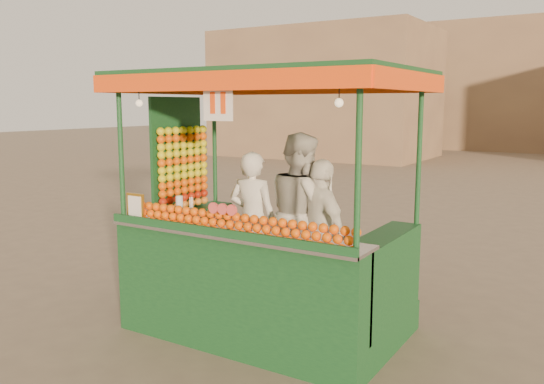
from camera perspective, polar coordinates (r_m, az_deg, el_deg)
The scene contains 7 objects.
ground at distance 6.58m, azimuth -2.38°, elevation -13.46°, with size 90.00×90.00×0.00m, color #6A594B.
building_left at distance 27.95m, azimuth 5.39°, elevation 9.86°, with size 10.00×6.00×6.00m, color #8E7251.
building_center at distance 35.47m, azimuth 23.25°, elevation 9.78°, with size 14.00×7.00×7.00m, color #8E7251.
juice_cart at distance 6.16m, azimuth -1.58°, elevation -5.96°, with size 3.13×2.03×2.84m.
vendor_left at distance 6.69m, azimuth -1.99°, elevation -2.82°, with size 0.64×0.47×1.63m.
vendor_middle at distance 6.45m, azimuth 3.02°, elevation -2.21°, with size 1.14×1.14×1.86m.
vendor_right at distance 6.27m, azimuth 5.03°, elevation -3.86°, with size 0.99×0.82×1.58m.
Camera 1 is at (3.42, -5.03, 2.50)m, focal length 37.09 mm.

